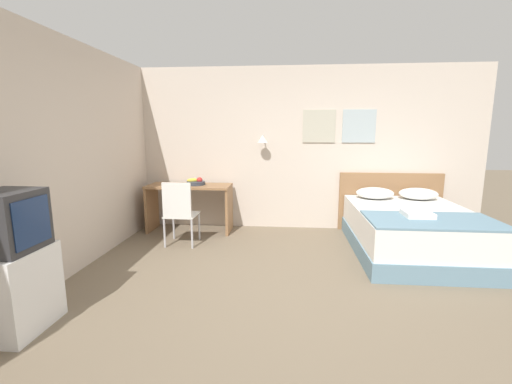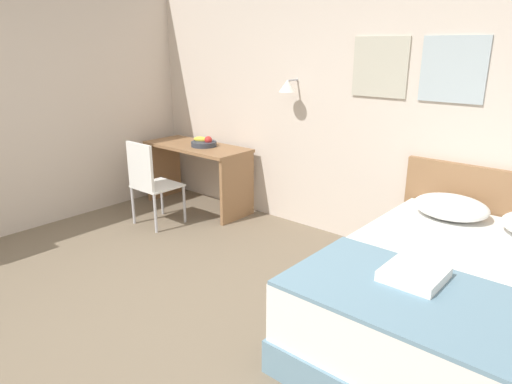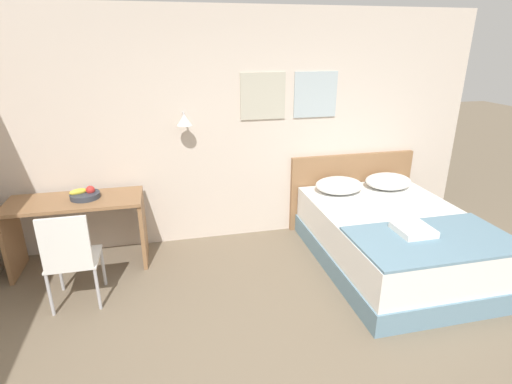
{
  "view_description": "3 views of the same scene",
  "coord_description": "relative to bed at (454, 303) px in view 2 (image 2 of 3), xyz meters",
  "views": [
    {
      "loc": [
        -0.15,
        -3.18,
        1.63
      ],
      "look_at": [
        -0.54,
        1.06,
        0.86
      ],
      "focal_mm": 24.0,
      "sensor_mm": 36.0,
      "label": 1
    },
    {
      "loc": [
        2.24,
        -1.38,
        1.88
      ],
      "look_at": [
        -0.1,
        1.34,
        0.72
      ],
      "focal_mm": 32.0,
      "sensor_mm": 36.0,
      "label": 2
    },
    {
      "loc": [
        -0.77,
        -1.96,
        2.28
      ],
      "look_at": [
        0.1,
        1.78,
        0.83
      ],
      "focal_mm": 28.0,
      "sensor_mm": 36.0,
      "label": 3
    }
  ],
  "objects": [
    {
      "name": "bed",
      "position": [
        0.0,
        0.0,
        0.0
      ],
      "size": [
        1.51,
        2.07,
        0.59
      ],
      "color": "#66899E",
      "rests_on": "ground_plane"
    },
    {
      "name": "ground_plane",
      "position": [
        -1.53,
        -1.41,
        -0.29
      ],
      "size": [
        24.0,
        24.0,
        0.0
      ],
      "primitive_type": "plane",
      "color": "#756651"
    },
    {
      "name": "folded_towel_near_foot",
      "position": [
        -0.12,
        -0.46,
        0.35
      ],
      "size": [
        0.32,
        0.33,
        0.06
      ],
      "color": "white",
      "rests_on": "throw_blanket"
    },
    {
      "name": "throw_blanket",
      "position": [
        0.0,
        -0.6,
        0.31
      ],
      "size": [
        1.47,
        0.83,
        0.02
      ],
      "color": "#66899E",
      "rests_on": "bed"
    },
    {
      "name": "fruit_bowl",
      "position": [
        -3.15,
        0.76,
        0.51
      ],
      "size": [
        0.3,
        0.29,
        0.12
      ],
      "color": "#333842",
      "rests_on": "desk"
    },
    {
      "name": "pillow_left",
      "position": [
        -0.32,
        0.75,
        0.38
      ],
      "size": [
        0.57,
        0.47,
        0.17
      ],
      "color": "white",
      "rests_on": "bed"
    },
    {
      "name": "desk",
      "position": [
        -3.25,
        0.74,
        0.25
      ],
      "size": [
        1.34,
        0.56,
        0.77
      ],
      "color": "#8E6642",
      "rests_on": "ground_plane"
    },
    {
      "name": "wall_back",
      "position": [
        -1.52,
        1.12,
        1.04
      ],
      "size": [
        5.95,
        0.31,
        2.65
      ],
      "color": "beige",
      "rests_on": "ground_plane"
    },
    {
      "name": "desk_chair",
      "position": [
        -3.19,
        -0.02,
        0.24
      ],
      "size": [
        0.43,
        0.43,
        0.93
      ],
      "color": "white",
      "rests_on": "ground_plane"
    },
    {
      "name": "headboard",
      "position": [
        0.0,
        1.06,
        0.18
      ],
      "size": [
        1.63,
        0.06,
        0.95
      ],
      "color": "#8E6642",
      "rests_on": "ground_plane"
    }
  ]
}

